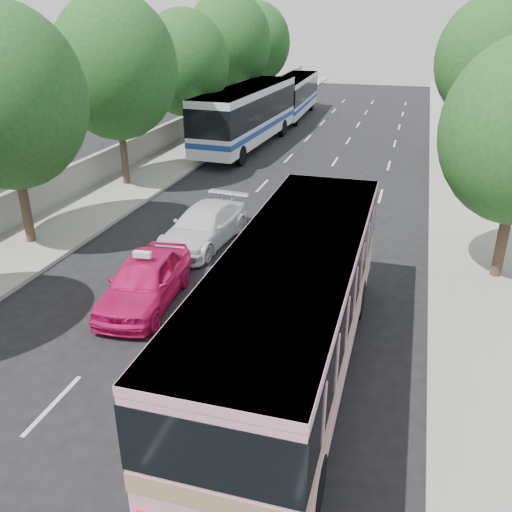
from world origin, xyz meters
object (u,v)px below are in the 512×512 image
at_px(pink_taxi, 145,281).
at_px(white_pickup, 204,226).
at_px(pink_bus, 293,298).
at_px(tour_coach_front, 247,112).
at_px(tour_coach_rear, 294,93).

bearing_deg(pink_taxi, white_pickup, 84.54).
distance_m(pink_bus, tour_coach_front, 24.94).
xyz_separation_m(pink_bus, tour_coach_rear, (-8.01, 35.36, -0.27)).
bearing_deg(pink_bus, tour_coach_front, 109.48).
xyz_separation_m(pink_taxi, tour_coach_rear, (-2.82, 33.03, 1.17)).
xyz_separation_m(pink_bus, white_pickup, (-5.20, 7.34, -1.50)).
bearing_deg(tour_coach_rear, tour_coach_front, -93.79).
bearing_deg(tour_coach_rear, pink_bus, -78.96).
height_order(pink_taxi, tour_coach_rear, tour_coach_rear).
relative_size(pink_bus, tour_coach_rear, 1.03).
relative_size(pink_bus, tour_coach_front, 0.86).
height_order(white_pickup, tour_coach_rear, tour_coach_rear).
relative_size(pink_bus, pink_taxi, 2.41).
height_order(pink_bus, tour_coach_front, tour_coach_front).
bearing_deg(tour_coach_rear, white_pickup, -85.99).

